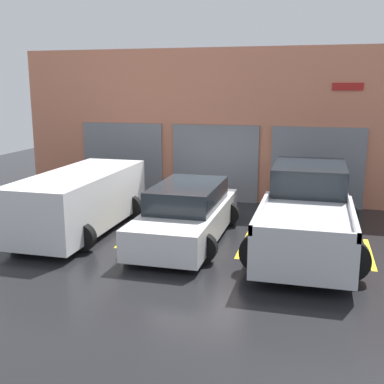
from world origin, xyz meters
TOP-DOWN VIEW (x-y plane):
  - ground_plane at (0.00, 0.00)m, footprint 28.00×28.00m
  - shophouse_building at (-0.01, 3.29)m, footprint 13.86×0.68m
  - pickup_truck at (2.88, -0.94)m, footprint 2.58×5.56m
  - sedan_white at (0.00, -1.25)m, footprint 2.15×4.71m
  - sedan_side at (-2.88, -1.28)m, footprint 2.22×4.81m
  - parking_stripe_far_left at (-4.32, -1.29)m, footprint 0.12×2.20m
  - parking_stripe_left at (-1.44, -1.29)m, footprint 0.12×2.20m
  - parking_stripe_centre at (1.44, -1.29)m, footprint 0.12×2.20m
  - parking_stripe_right at (4.32, -1.29)m, footprint 0.12×2.20m

SIDE VIEW (x-z plane):
  - ground_plane at x=0.00m, z-range 0.00..0.00m
  - parking_stripe_far_left at x=-4.32m, z-range 0.00..0.01m
  - parking_stripe_left at x=-1.44m, z-range 0.00..0.01m
  - parking_stripe_centre at x=1.44m, z-range 0.00..0.01m
  - parking_stripe_right at x=4.32m, z-range 0.00..0.01m
  - sedan_white at x=0.00m, z-range -0.05..1.34m
  - pickup_truck at x=2.88m, z-range -0.05..1.73m
  - sedan_side at x=-2.88m, z-range 0.07..1.63m
  - shophouse_building at x=-0.01m, z-range -0.05..4.89m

